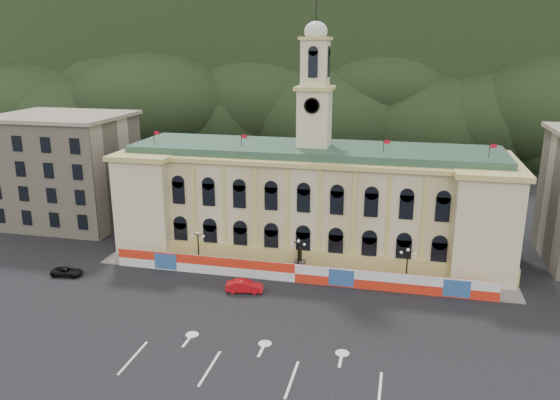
% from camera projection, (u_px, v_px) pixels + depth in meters
% --- Properties ---
extents(ground, '(260.00, 260.00, 0.00)m').
position_uv_depth(ground, '(266.00, 341.00, 56.71)').
color(ground, black).
rests_on(ground, ground).
extents(lane_markings, '(26.00, 10.00, 0.02)m').
position_uv_depth(lane_markings, '(253.00, 368.00, 52.03)').
color(lane_markings, white).
rests_on(lane_markings, ground).
extents(hill_ridge, '(230.00, 80.00, 64.00)m').
position_uv_depth(hill_ridge, '(366.00, 79.00, 165.58)').
color(hill_ridge, black).
rests_on(hill_ridge, ground).
extents(city_hall, '(56.20, 17.60, 37.10)m').
position_uv_depth(city_hall, '(313.00, 198.00, 80.43)').
color(city_hall, beige).
rests_on(city_hall, ground).
extents(side_building_left, '(21.00, 17.00, 18.60)m').
position_uv_depth(side_building_left, '(66.00, 169.00, 92.47)').
color(side_building_left, tan).
rests_on(side_building_left, ground).
extents(hoarding_fence, '(50.00, 0.44, 2.50)m').
position_uv_depth(hoarding_fence, '(296.00, 273.00, 70.46)').
color(hoarding_fence, red).
rests_on(hoarding_fence, ground).
extents(pavement, '(56.00, 5.50, 0.16)m').
position_uv_depth(pavement, '(299.00, 273.00, 73.31)').
color(pavement, slate).
rests_on(pavement, ground).
extents(statue, '(1.40, 1.40, 3.72)m').
position_uv_depth(statue, '(300.00, 265.00, 73.24)').
color(statue, '#595651').
rests_on(statue, ground).
extents(lamp_left, '(1.96, 0.44, 5.15)m').
position_uv_depth(lamp_left, '(198.00, 246.00, 74.83)').
color(lamp_left, black).
rests_on(lamp_left, ground).
extents(lamp_center, '(1.96, 0.44, 5.15)m').
position_uv_depth(lamp_center, '(298.00, 254.00, 71.78)').
color(lamp_center, black).
rests_on(lamp_center, ground).
extents(lamp_right, '(1.96, 0.44, 5.15)m').
position_uv_depth(lamp_right, '(407.00, 264.00, 68.73)').
color(lamp_right, black).
rests_on(lamp_right, ground).
extents(red_sedan, '(3.01, 5.11, 1.52)m').
position_uv_depth(red_sedan, '(244.00, 286.00, 67.77)').
color(red_sedan, '#BA0D13').
rests_on(red_sedan, ground).
extents(black_suv, '(2.70, 4.50, 1.15)m').
position_uv_depth(black_suv, '(67.00, 272.00, 72.54)').
color(black_suv, black).
rests_on(black_suv, ground).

